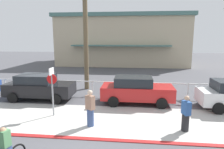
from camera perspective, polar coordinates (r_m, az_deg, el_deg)
ground_plane at (r=15.97m, az=-0.52°, el=-4.43°), size 80.00×80.00×0.00m
sidewalk_strip at (r=10.52m, az=-4.28°, el=-12.45°), size 44.00×4.00×0.02m
curb_paint at (r=8.75m, az=-6.75°, el=-17.45°), size 44.00×0.24×0.03m
building_backdrop at (r=32.81m, az=3.10°, el=9.70°), size 19.20×12.28×7.33m
rail_fence at (r=14.32m, az=-1.22°, el=-2.74°), size 24.30×0.08×1.04m
stop_sign_bike_lane at (r=10.94m, az=-16.45°, el=-2.79°), size 0.52×0.56×2.56m
palm_tree_1 at (r=16.12m, az=-7.56°, el=17.02°), size 2.85×3.16×8.23m
car_black_1 at (r=14.30m, az=-19.71°, el=-3.24°), size 4.40×2.02×1.69m
car_red_2 at (r=12.78m, az=6.83°, el=-4.27°), size 4.40×2.02×1.69m
pedestrian_0 at (r=9.60m, az=19.99°, el=-10.66°), size 0.40×0.46×1.62m
pedestrian_1 at (r=9.54m, az=-6.11°, el=-9.79°), size 0.48×0.44×1.74m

